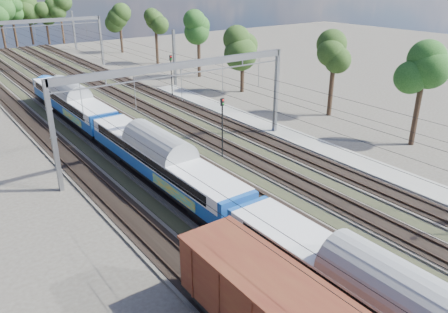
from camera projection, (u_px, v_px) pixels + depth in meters
track_bed at (119, 118)px, 52.42m from camera, size 21.00×130.00×0.34m
platform at (351, 160)px, 40.41m from camera, size 3.00×70.00×0.30m
catenary at (92, 55)px, 55.88m from camera, size 25.65×130.00×9.00m
tree_belt at (43, 16)px, 89.02m from camera, size 39.60×99.95×11.93m
emu_train at (162, 156)px, 34.77m from camera, size 3.08×65.20×4.51m
worker at (72, 92)px, 61.00m from camera, size 0.40×0.58×1.55m
signal_near at (222, 120)px, 40.07m from camera, size 0.41×0.38×5.71m
signal_far at (171, 71)px, 60.61m from camera, size 0.41×0.38×5.75m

